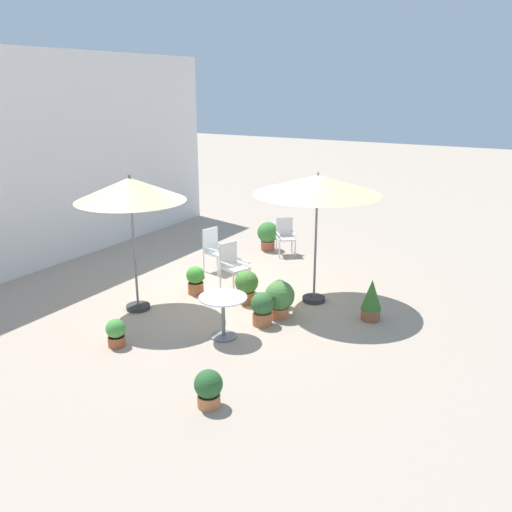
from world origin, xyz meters
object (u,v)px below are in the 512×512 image
(patio_chair_1, at_px, (214,248))
(cafe_table_0, at_px, (223,309))
(patio_umbrella_1, at_px, (318,186))
(potted_plant_3, at_px, (268,234))
(patio_chair_0, at_px, (232,263))
(potted_plant_2, at_px, (116,332))
(potted_plant_4, at_px, (209,388))
(potted_plant_0, at_px, (371,300))
(patio_chair_2, at_px, (285,234))
(potted_plant_1, at_px, (262,308))
(potted_plant_5, at_px, (247,285))
(patio_umbrella_0, at_px, (130,191))
(potted_plant_8, at_px, (280,298))
(potted_plant_6, at_px, (279,292))
(potted_plant_7, at_px, (196,279))

(patio_chair_1, bearing_deg, cafe_table_0, -143.72)
(patio_umbrella_1, distance_m, potted_plant_3, 4.00)
(patio_chair_0, distance_m, potted_plant_2, 3.14)
(potted_plant_3, bearing_deg, potted_plant_4, -157.55)
(patio_chair_1, bearing_deg, potted_plant_3, -6.93)
(patio_umbrella_1, bearing_deg, cafe_table_0, 163.79)
(potted_plant_0, relative_size, potted_plant_2, 1.64)
(patio_chair_2, bearing_deg, potted_plant_2, 179.03)
(patio_chair_2, xyz_separation_m, potted_plant_4, (-6.48, -2.18, -0.24))
(patio_chair_0, bearing_deg, potted_plant_3, 13.98)
(cafe_table_0, height_order, patio_chair_1, patio_chair_1)
(potted_plant_3, distance_m, potted_plant_4, 7.15)
(patio_umbrella_1, height_order, patio_chair_1, patio_umbrella_1)
(patio_umbrella_1, distance_m, potted_plant_1, 2.45)
(cafe_table_0, bearing_deg, potted_plant_3, 20.36)
(patio_chair_1, height_order, potted_plant_4, patio_chair_1)
(cafe_table_0, height_order, potted_plant_0, potted_plant_0)
(patio_chair_1, relative_size, potted_plant_4, 1.86)
(potted_plant_3, height_order, potted_plant_5, potted_plant_3)
(patio_chair_2, xyz_separation_m, potted_plant_1, (-3.91, -1.54, -0.20))
(patio_chair_1, distance_m, potted_plant_4, 5.46)
(patio_chair_0, relative_size, potted_plant_5, 1.48)
(patio_umbrella_0, height_order, potted_plant_3, patio_umbrella_0)
(patio_umbrella_0, bearing_deg, cafe_table_0, -95.98)
(potted_plant_4, bearing_deg, potted_plant_5, 22.83)
(patio_chair_2, height_order, potted_plant_5, patio_chair_2)
(patio_umbrella_0, bearing_deg, potted_plant_4, -124.09)
(potted_plant_8, bearing_deg, cafe_table_0, 161.13)
(potted_plant_6, distance_m, potted_plant_8, 0.51)
(patio_chair_2, relative_size, potted_plant_7, 1.58)
(potted_plant_5, bearing_deg, potted_plant_3, 22.08)
(potted_plant_5, height_order, potted_plant_8, potted_plant_8)
(potted_plant_3, xyz_separation_m, potted_plant_7, (-3.39, -0.21, -0.10))
(potted_plant_4, height_order, potted_plant_8, potted_plant_8)
(patio_chair_0, distance_m, potted_plant_0, 2.97)
(patio_chair_2, bearing_deg, patio_umbrella_1, -142.66)
(patio_chair_0, xyz_separation_m, potted_plant_7, (-0.60, 0.49, -0.25))
(cafe_table_0, xyz_separation_m, potted_plant_1, (0.76, -0.31, -0.19))
(cafe_table_0, bearing_deg, patio_chair_0, 28.43)
(patio_umbrella_1, xyz_separation_m, potted_plant_2, (-3.33, 1.97, -2.02))
(potted_plant_3, xyz_separation_m, potted_plant_8, (-3.58, -2.19, -0.03))
(patio_chair_2, height_order, potted_plant_2, patio_chair_2)
(patio_chair_0, bearing_deg, potted_plant_1, -131.76)
(patio_chair_2, distance_m, potted_plant_7, 3.29)
(patio_umbrella_0, relative_size, potted_plant_5, 3.92)
(potted_plant_2, bearing_deg, potted_plant_1, -41.13)
(cafe_table_0, distance_m, potted_plant_8, 1.29)
(potted_plant_3, xyz_separation_m, potted_plant_5, (-3.31, -1.34, -0.04))
(potted_plant_5, bearing_deg, patio_chair_2, 13.91)
(potted_plant_0, xyz_separation_m, potted_plant_8, (-0.69, 1.47, -0.02))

